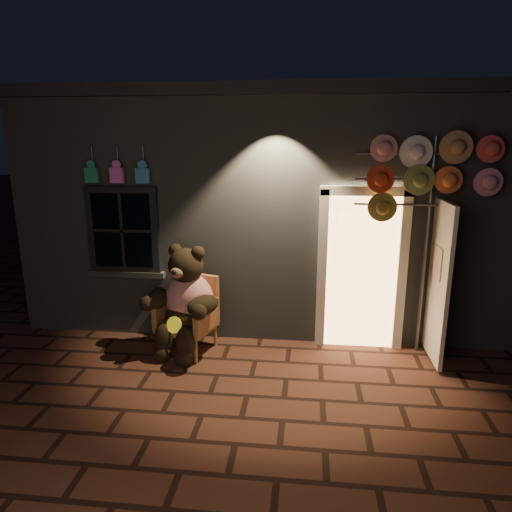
# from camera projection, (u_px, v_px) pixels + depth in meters

# --- Properties ---
(ground) EXTENTS (60.00, 60.00, 0.00)m
(ground) POSITION_uv_depth(u_px,v_px,m) (247.00, 396.00, 5.06)
(ground) COLOR #4E2A1D
(ground) RESTS_ON ground
(shop_building) EXTENTS (7.30, 5.95, 3.51)m
(shop_building) POSITION_uv_depth(u_px,v_px,m) (274.00, 196.00, 8.47)
(shop_building) COLOR slate
(shop_building) RESTS_ON ground
(wicker_armchair) EXTENTS (0.83, 0.79, 1.00)m
(wicker_armchair) POSITION_uv_depth(u_px,v_px,m) (190.00, 313.00, 6.11)
(wicker_armchair) COLOR #B58246
(wicker_armchair) RESTS_ON ground
(teddy_bear) EXTENTS (1.03, 0.94, 1.48)m
(teddy_bear) POSITION_uv_depth(u_px,v_px,m) (185.00, 302.00, 5.94)
(teddy_bear) COLOR #B61413
(teddy_bear) RESTS_ON ground
(hat_rack) EXTENTS (1.72, 0.22, 2.83)m
(hat_rack) POSITION_uv_depth(u_px,v_px,m) (428.00, 174.00, 5.48)
(hat_rack) COLOR #59595E
(hat_rack) RESTS_ON ground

